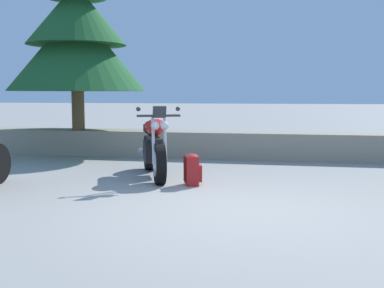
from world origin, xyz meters
TOP-DOWN VIEW (x-y plane):
  - ground_plane at (0.00, 0.00)m, footprint 120.00×120.00m
  - stone_wall at (0.00, 4.80)m, footprint 36.00×0.80m
  - motorcycle_red_centre at (-1.47, 2.13)m, footprint 1.02×1.97m
  - rider_backpack at (-0.71, 1.52)m, footprint 0.31×0.34m
  - pine_tree_mid_left at (-3.89, 4.57)m, footprint 3.00×3.00m

SIDE VIEW (x-z plane):
  - ground_plane at x=0.00m, z-range 0.00..0.00m
  - rider_backpack at x=-0.71m, z-range 0.01..0.48m
  - stone_wall at x=0.00m, z-range 0.00..0.55m
  - motorcycle_red_centre at x=-1.47m, z-range -0.10..1.07m
  - pine_tree_mid_left at x=-3.89m, z-range 0.77..4.41m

